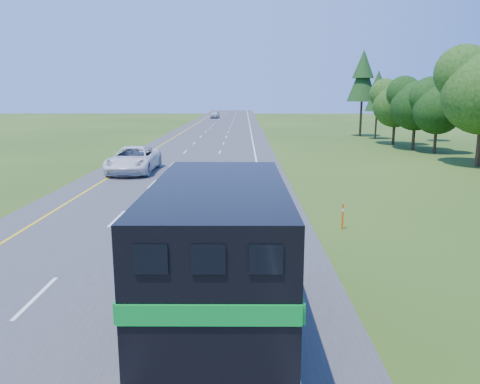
% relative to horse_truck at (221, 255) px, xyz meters
% --- Properties ---
extents(road, '(15.00, 260.00, 0.04)m').
position_rel_horse_truck_xyz_m(road, '(-3.82, 41.35, -2.18)').
color(road, '#38383A').
rests_on(road, ground).
extents(lane_markings, '(11.15, 260.00, 0.01)m').
position_rel_horse_truck_xyz_m(lane_markings, '(-3.82, 41.35, -2.16)').
color(lane_markings, yellow).
rests_on(lane_markings, road).
extents(horse_truck, '(2.96, 9.16, 4.05)m').
position_rel_horse_truck_xyz_m(horse_truck, '(0.00, 0.00, 0.00)').
color(horse_truck, black).
rests_on(horse_truck, road).
extents(white_suv, '(3.33, 7.13, 1.98)m').
position_rel_horse_truck_xyz_m(white_suv, '(-8.02, 25.32, -1.18)').
color(white_suv, silver).
rests_on(white_suv, road).
extents(far_car, '(2.42, 5.32, 1.77)m').
position_rel_horse_truck_xyz_m(far_car, '(-6.88, 109.85, -1.28)').
color(far_car, '#AEAEB5').
rests_on(far_car, road).
extents(delineator, '(0.10, 0.05, 1.16)m').
position_rel_horse_truck_xyz_m(delineator, '(4.99, 9.73, -1.58)').
color(delineator, '#E4470C').
rests_on(delineator, ground).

